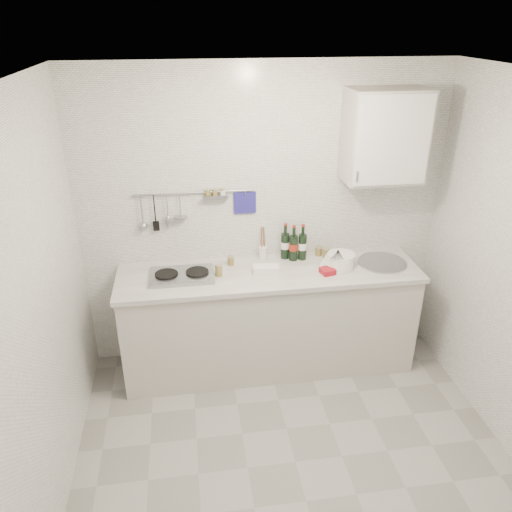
{
  "coord_description": "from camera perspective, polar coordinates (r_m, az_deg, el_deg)",
  "views": [
    {
      "loc": [
        -0.64,
        -2.4,
        2.79
      ],
      "look_at": [
        -0.14,
        0.9,
        1.16
      ],
      "focal_mm": 35.0,
      "sensor_mm": 36.0,
      "label": 1
    }
  ],
  "objects": [
    {
      "name": "floor",
      "position": [
        3.74,
        4.53,
        -22.41
      ],
      "size": [
        3.0,
        3.0,
        0.0
      ],
      "primitive_type": "plane",
      "color": "slate",
      "rests_on": "ground"
    },
    {
      "name": "ceiling",
      "position": [
        2.5,
        6.62,
        19.19
      ],
      "size": [
        3.0,
        3.0,
        0.0
      ],
      "primitive_type": "plane",
      "rotation": [
        3.14,
        0.0,
        0.0
      ],
      "color": "silver",
      "rests_on": "back_wall"
    },
    {
      "name": "back_wall",
      "position": [
        4.15,
        0.91,
        4.22
      ],
      "size": [
        3.0,
        0.02,
        2.5
      ],
      "primitive_type": "cube",
      "color": "silver",
      "rests_on": "floor"
    },
    {
      "name": "wall_left",
      "position": [
        2.98,
        -24.18,
        -7.67
      ],
      "size": [
        0.02,
        2.8,
        2.5
      ],
      "primitive_type": "cube",
      "color": "silver",
      "rests_on": "floor"
    },
    {
      "name": "counter",
      "position": [
        4.27,
        1.57,
        -7.5
      ],
      "size": [
        2.44,
        0.64,
        0.96
      ],
      "color": "#B3ADA5",
      "rests_on": "floor"
    },
    {
      "name": "wall_rail",
      "position": [
        4.01,
        -7.47,
        5.87
      ],
      "size": [
        0.98,
        0.09,
        0.34
      ],
      "color": "#93969B",
      "rests_on": "back_wall"
    },
    {
      "name": "wall_cabinet",
      "position": [
        4.02,
        14.52,
        13.14
      ],
      "size": [
        0.6,
        0.38,
        0.7
      ],
      "color": "#B3ADA5",
      "rests_on": "back_wall"
    },
    {
      "name": "plate_stack_hob",
      "position": [
        3.95,
        -7.58,
        -2.26
      ],
      "size": [
        0.29,
        0.29,
        0.03
      ],
      "rotation": [
        0.0,
        0.0,
        -0.03
      ],
      "color": "#45659D",
      "rests_on": "counter"
    },
    {
      "name": "plate_stack_sink",
      "position": [
        4.13,
        9.44,
        -0.55
      ],
      "size": [
        0.29,
        0.28,
        0.11
      ],
      "rotation": [
        0.0,
        0.0,
        -0.37
      ],
      "color": "white",
      "rests_on": "counter"
    },
    {
      "name": "wine_bottles",
      "position": [
        4.17,
        4.33,
        1.59
      ],
      "size": [
        0.21,
        0.12,
        0.31
      ],
      "rotation": [
        0.0,
        0.0,
        -0.29
      ],
      "color": "black",
      "rests_on": "counter"
    },
    {
      "name": "butter_dish",
      "position": [
        3.98,
        1.16,
        -1.56
      ],
      "size": [
        0.22,
        0.12,
        0.06
      ],
      "primitive_type": "cube",
      "rotation": [
        0.0,
        0.0,
        -0.11
      ],
      "color": "white",
      "rests_on": "counter"
    },
    {
      "name": "strawberry_punnet",
      "position": [
        4.01,
        8.17,
        -1.72
      ],
      "size": [
        0.13,
        0.13,
        0.04
      ],
      "primitive_type": "cube",
      "rotation": [
        0.0,
        0.0,
        0.23
      ],
      "color": "#A91227",
      "rests_on": "counter"
    },
    {
      "name": "utensil_crock",
      "position": [
        4.2,
        0.79,
        0.59
      ],
      "size": [
        0.07,
        0.07,
        0.29
      ],
      "rotation": [
        0.0,
        0.0,
        -0.42
      ],
      "color": "white",
      "rests_on": "counter"
    },
    {
      "name": "jar_a",
      "position": [
        4.11,
        -2.91,
        -0.51
      ],
      "size": [
        0.06,
        0.06,
        0.08
      ],
      "rotation": [
        0.0,
        0.0,
        0.37
      ],
      "color": "olive",
      "rests_on": "counter"
    },
    {
      "name": "jar_b",
      "position": [
        4.3,
        7.17,
        0.6
      ],
      "size": [
        0.06,
        0.06,
        0.08
      ],
      "rotation": [
        0.0,
        0.0,
        -0.15
      ],
      "color": "olive",
      "rests_on": "counter"
    },
    {
      "name": "jar_c",
      "position": [
        4.26,
        8.06,
        0.36
      ],
      "size": [
        0.07,
        0.07,
        0.09
      ],
      "rotation": [
        0.0,
        0.0,
        0.18
      ],
      "color": "olive",
      "rests_on": "counter"
    },
    {
      "name": "jar_d",
      "position": [
        3.94,
        -4.29,
        -1.6
      ],
      "size": [
        0.06,
        0.06,
        0.1
      ],
      "rotation": [
        0.0,
        0.0,
        0.41
      ],
      "color": "olive",
      "rests_on": "counter"
    }
  ]
}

